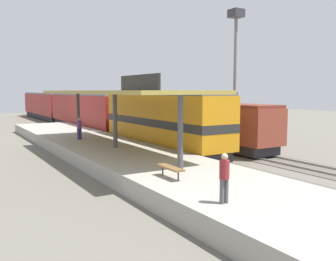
# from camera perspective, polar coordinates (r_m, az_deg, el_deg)

# --- Properties ---
(ground_plane) EXTENTS (120.00, 120.00, 0.00)m
(ground_plane) POSITION_cam_1_polar(r_m,az_deg,el_deg) (28.37, 4.31, -3.37)
(ground_plane) COLOR #666056
(track_near) EXTENTS (3.20, 110.00, 0.16)m
(track_near) POSITION_cam_1_polar(r_m,az_deg,el_deg) (27.27, 0.88, -3.67)
(track_near) COLOR #565249
(track_near) RESTS_ON ground
(track_far) EXTENTS (3.20, 110.00, 0.16)m
(track_far) POSITION_cam_1_polar(r_m,az_deg,el_deg) (29.92, 8.39, -2.86)
(track_far) COLOR #565249
(track_far) RESTS_ON ground
(platform) EXTENTS (6.00, 44.00, 0.90)m
(platform) POSITION_cam_1_polar(r_m,az_deg,el_deg) (25.11, -8.09, -3.61)
(platform) COLOR #9E998E
(platform) RESTS_ON ground
(station_canopy) EXTENTS (5.20, 18.00, 4.70)m
(station_canopy) POSITION_cam_1_polar(r_m,az_deg,el_deg) (24.66, -8.15, 5.75)
(station_canopy) COLOR #47474C
(station_canopy) RESTS_ON platform
(platform_bench) EXTENTS (0.44, 1.70, 0.50)m
(platform_bench) POSITION_cam_1_polar(r_m,az_deg,el_deg) (16.10, 0.35, -5.80)
(platform_bench) COLOR #333338
(platform_bench) RESTS_ON platform
(locomotive) EXTENTS (2.93, 14.43, 4.44)m
(locomotive) POSITION_cam_1_polar(r_m,az_deg,el_deg) (28.43, -0.94, 1.57)
(locomotive) COLOR #28282D
(locomotive) RESTS_ON track_near
(passenger_carriage_front) EXTENTS (2.90, 20.00, 4.24)m
(passenger_carriage_front) POSITION_cam_1_polar(r_m,az_deg,el_deg) (44.89, -12.55, 2.98)
(passenger_carriage_front) COLOR #28282D
(passenger_carriage_front) RESTS_ON track_near
(passenger_carriage_rear) EXTENTS (2.90, 20.00, 4.24)m
(passenger_carriage_rear) POSITION_cam_1_polar(r_m,az_deg,el_deg) (64.94, -18.40, 3.74)
(passenger_carriage_rear) COLOR #28282D
(passenger_carriage_rear) RESTS_ON track_near
(freight_car) EXTENTS (2.80, 12.00, 3.54)m
(freight_car) POSITION_cam_1_polar(r_m,az_deg,el_deg) (30.24, 7.58, 0.95)
(freight_car) COLOR #28282D
(freight_car) RESTS_ON track_far
(light_mast) EXTENTS (1.10, 1.10, 11.70)m
(light_mast) POSITION_cam_1_polar(r_m,az_deg,el_deg) (33.60, 10.38, 12.40)
(light_mast) COLOR slate
(light_mast) RESTS_ON ground
(person_waiting) EXTENTS (0.34, 0.34, 1.71)m
(person_waiting) POSITION_cam_1_polar(r_m,az_deg,el_deg) (29.53, -13.51, 0.49)
(person_waiting) COLOR navy
(person_waiting) RESTS_ON platform
(person_walking) EXTENTS (0.34, 0.34, 1.71)m
(person_walking) POSITION_cam_1_polar(r_m,az_deg,el_deg) (12.58, 8.69, -6.89)
(person_walking) COLOR #4C4C51
(person_walking) RESTS_ON platform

